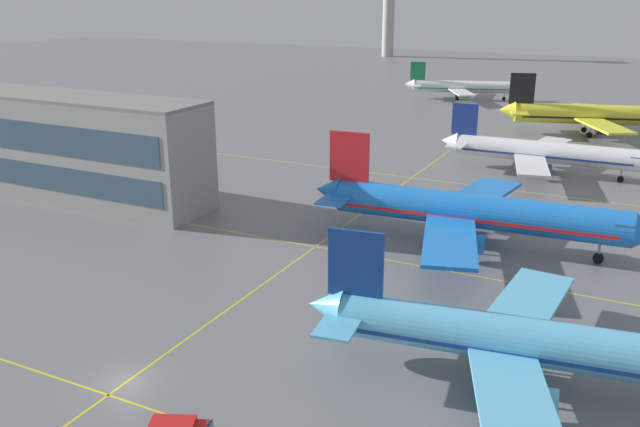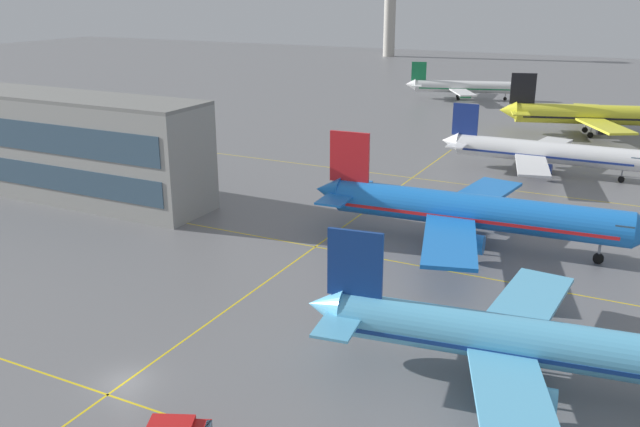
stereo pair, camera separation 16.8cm
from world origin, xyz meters
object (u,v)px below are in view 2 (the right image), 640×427
(airliner_front_gate, at_px, (528,342))
(airliner_far_right_stand, at_px, (463,87))
(control_tower, at_px, (390,1))
(airliner_second_row, at_px, (471,211))
(airliner_third_row, at_px, (543,152))
(airliner_far_left_stand, at_px, (598,115))

(airliner_front_gate, xyz_separation_m, airliner_far_right_stand, (-43.40, 139.64, -0.42))
(airliner_front_gate, bearing_deg, control_tower, 113.44)
(airliner_front_gate, bearing_deg, airliner_far_right_stand, 107.26)
(airliner_second_row, bearing_deg, airliner_third_row, 87.02)
(airliner_far_left_stand, bearing_deg, airliner_second_row, -95.21)
(airliner_third_row, distance_m, airliner_far_right_stand, 80.23)
(airliner_third_row, bearing_deg, airliner_far_right_stand, 114.67)
(airliner_far_left_stand, relative_size, airliner_far_right_stand, 1.26)
(airliner_front_gate, xyz_separation_m, airliner_second_row, (-11.91, 28.36, 0.47))
(airliner_second_row, xyz_separation_m, control_tower, (-95.65, 219.66, 19.58))
(airliner_third_row, relative_size, airliner_far_right_stand, 1.09)
(airliner_front_gate, height_order, airliner_far_left_stand, airliner_far_left_stand)
(airliner_third_row, height_order, airliner_far_right_stand, airliner_third_row)
(airliner_front_gate, distance_m, airliner_second_row, 30.76)
(airliner_front_gate, relative_size, airliner_third_row, 1.05)
(airliner_third_row, bearing_deg, airliner_second_row, -92.98)
(airliner_front_gate, height_order, control_tower, control_tower)
(control_tower, bearing_deg, airliner_third_row, -61.69)
(airliner_second_row, bearing_deg, airliner_far_right_stand, 105.80)
(airliner_far_left_stand, xyz_separation_m, control_tower, (-102.56, 143.90, 19.58))
(airliner_second_row, distance_m, airliner_far_right_stand, 115.66)
(airliner_far_left_stand, bearing_deg, airliner_front_gate, -87.25)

